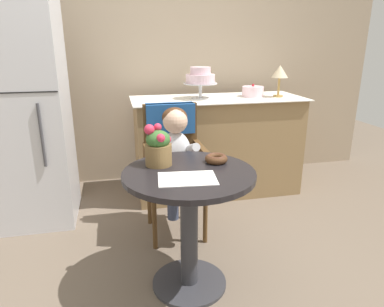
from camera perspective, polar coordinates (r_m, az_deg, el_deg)
The scene contains 13 objects.
ground_plane at distance 2.22m, azimuth -0.44°, elevation -20.58°, with size 8.00×8.00×0.00m, color #6B5B4C.
back_wall at distance 3.57m, azimuth -7.07°, elevation 17.23°, with size 4.80×0.10×2.70m, color tan.
cafe_table at distance 1.95m, azimuth -0.48°, elevation -8.78°, with size 0.72×0.72×0.72m.
wicker_chair at distance 2.54m, azimuth -3.20°, elevation 0.89°, with size 0.42×0.45×0.95m.
seated_child at distance 2.38m, azimuth -2.60°, elevation 0.70°, with size 0.27×0.32×0.73m.
paper_napkin at distance 1.76m, azimuth -0.77°, elevation -4.15°, with size 0.29×0.20×0.00m, color white.
donut_front at distance 2.00m, azimuth 4.01°, elevation -0.78°, with size 0.13×0.13×0.05m.
flower_vase at distance 1.93m, azimuth -5.58°, elevation 1.07°, with size 0.15×0.15×0.24m.
display_counter at distance 3.27m, azimuth 4.16°, elevation 1.36°, with size 1.56×0.62×0.90m.
tiered_cake_stand at distance 3.11m, azimuth 1.38°, elevation 12.30°, with size 0.30×0.30×0.28m.
round_layer_cake at distance 3.30m, azimuth 9.96°, elevation 10.02°, with size 0.20×0.20×0.12m.
table_lamp at distance 3.30m, azimuth 14.24°, elevation 12.74°, with size 0.15×0.15×0.28m.
refrigerator at distance 2.93m, azimuth -26.03°, elevation 5.62°, with size 0.64×0.63×1.70m.
Camera 1 is at (-0.36, -1.70, 1.38)m, focal length 32.44 mm.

